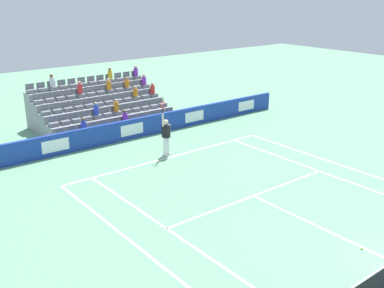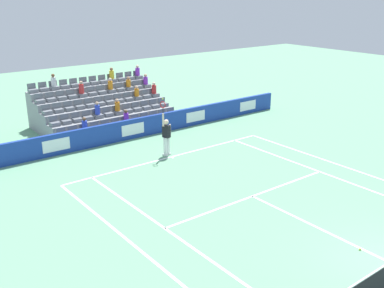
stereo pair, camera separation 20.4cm
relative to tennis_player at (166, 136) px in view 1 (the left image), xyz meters
name	(u,v)px [view 1 (the left image)]	position (x,y,z in m)	size (l,w,h in m)	color
line_baseline	(171,157)	(-0.01, 0.35, -0.99)	(10.97, 0.10, 0.01)	white
line_service	(253,196)	(-0.01, 5.84, -0.99)	(8.23, 0.10, 0.01)	white
line_centre_service	(321,228)	(-0.01, 9.04, -0.99)	(0.10, 6.40, 0.01)	white
line_singles_sideline_left	(174,234)	(4.11, 6.30, -0.99)	(0.10, 11.89, 0.01)	white
line_singles_sideline_right	(328,174)	(-4.12, 6.30, -0.99)	(0.10, 11.89, 0.01)	white
line_doubles_sideline_left	(139,248)	(5.48, 6.30, -0.99)	(0.10, 11.89, 0.01)	white
line_doubles_sideline_right	(347,167)	(-5.49, 6.30, -0.99)	(0.10, 11.89, 0.01)	white
line_centre_mark	(172,158)	(-0.01, 0.45, -0.99)	(0.10, 0.20, 0.01)	white
sponsor_barrier	(131,129)	(-0.01, -3.26, -0.46)	(21.15, 0.22, 1.06)	#193899
tennis_player	(166,136)	(0.00, 0.00, 0.00)	(0.54, 0.42, 2.85)	white
stadium_stand	(100,110)	(-0.02, -6.83, -0.17)	(7.44, 4.75, 3.02)	gray
loose_tennis_ball	(362,248)	(0.10, 10.62, -0.96)	(0.07, 0.07, 0.07)	#D1E533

